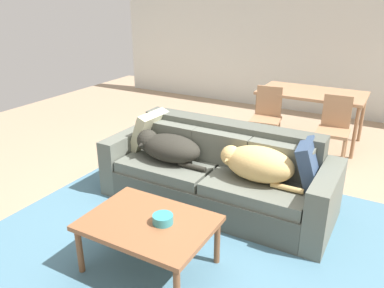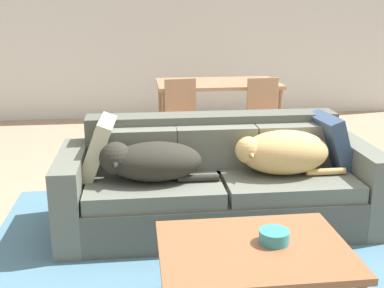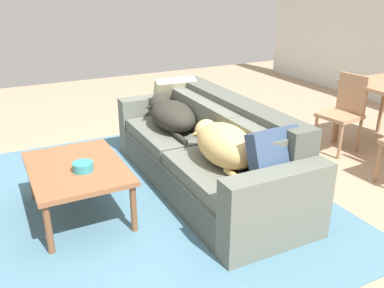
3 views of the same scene
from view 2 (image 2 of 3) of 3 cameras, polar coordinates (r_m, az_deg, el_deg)
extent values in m
plane|color=tan|center=(3.74, 3.33, -10.22)|extent=(10.00, 10.00, 0.00)
cube|color=silver|center=(7.32, -2.11, 13.84)|extent=(8.00, 0.12, 2.70)
cube|color=slate|center=(3.19, 5.45, -15.23)|extent=(3.41, 3.19, 0.01)
cube|color=#4D5149|center=(3.73, 3.23, -7.57)|extent=(2.02, 0.90, 0.32)
cube|color=#5F6359|center=(3.59, -4.68, -4.71)|extent=(0.98, 0.86, 0.12)
cube|color=#5F6359|center=(3.76, 10.91, -4.01)|extent=(0.98, 0.86, 0.12)
cube|color=#4D5149|center=(3.87, 2.54, 0.83)|extent=(2.02, 0.25, 0.39)
cube|color=#5F6359|center=(3.65, -6.74, -0.74)|extent=(0.62, 0.16, 0.33)
cube|color=#5F6359|center=(3.70, 3.00, -0.42)|extent=(0.62, 0.16, 0.33)
cube|color=#5F6359|center=(3.85, 12.22, -0.11)|extent=(0.62, 0.16, 0.33)
cube|color=#5F6359|center=(3.65, -14.13, -5.95)|extent=(0.19, 0.89, 0.63)
cube|color=#5F6359|center=(4.00, 19.10, -4.42)|extent=(0.19, 0.89, 0.63)
ellipsoid|color=#2A2822|center=(3.44, -4.37, -2.10)|extent=(0.67, 0.40, 0.28)
sphere|color=#2A2822|center=(3.42, -9.14, -1.70)|extent=(0.24, 0.24, 0.24)
cone|color=black|center=(3.32, -9.21, -2.46)|extent=(0.11, 0.13, 0.11)
cylinder|color=#2A2822|center=(3.43, 0.76, -4.10)|extent=(0.30, 0.05, 0.05)
ellipsoid|color=tan|center=(3.62, 11.09, -1.00)|extent=(0.67, 0.39, 0.33)
sphere|color=tan|center=(3.52, 6.80, -0.73)|extent=(0.20, 0.20, 0.20)
cone|color=#9C7F4D|center=(3.44, 7.13, -1.32)|extent=(0.09, 0.11, 0.09)
cylinder|color=tan|center=(3.70, 15.78, -3.21)|extent=(0.30, 0.05, 0.05)
cube|color=#B3B18E|center=(3.63, -11.23, -0.41)|extent=(0.29, 0.46, 0.46)
cube|color=#344968|center=(3.92, 16.28, 0.32)|extent=(0.28, 0.44, 0.44)
cube|color=brown|center=(2.58, 7.45, -12.52)|extent=(1.00, 0.73, 0.04)
cylinder|color=brown|center=(2.91, -3.22, -13.99)|extent=(0.05, 0.05, 0.41)
cylinder|color=brown|center=(3.08, 14.18, -12.59)|extent=(0.05, 0.05, 0.41)
cylinder|color=teal|center=(2.61, 9.83, -10.90)|extent=(0.16, 0.16, 0.07)
cube|color=#A97C58|center=(5.89, 3.10, 7.27)|extent=(1.48, 0.84, 0.04)
cylinder|color=#8F694A|center=(5.52, -3.40, 2.62)|extent=(0.05, 0.05, 0.72)
cylinder|color=#8F694A|center=(5.77, 10.47, 2.97)|extent=(0.05, 0.05, 0.72)
cylinder|color=#8F694A|center=(6.24, -3.82, 4.22)|extent=(0.05, 0.05, 0.72)
cylinder|color=#8F694A|center=(6.46, 8.56, 4.49)|extent=(0.05, 0.05, 0.72)
cube|color=#A97C58|center=(5.31, -0.94, 2.76)|extent=(0.45, 0.45, 0.04)
cube|color=#A97C58|center=(5.43, -1.41, 5.60)|extent=(0.36, 0.09, 0.43)
cylinder|color=#986F4F|center=(5.17, -2.31, -0.16)|extent=(0.04, 0.04, 0.40)
cylinder|color=#986F4F|center=(5.25, 1.31, 0.11)|extent=(0.04, 0.04, 0.40)
cylinder|color=#986F4F|center=(5.49, -3.08, 0.81)|extent=(0.04, 0.04, 0.40)
cylinder|color=#986F4F|center=(5.57, 0.35, 1.05)|extent=(0.04, 0.04, 0.40)
cube|color=#A97C58|center=(5.43, 8.93, 2.86)|extent=(0.42, 0.42, 0.04)
cube|color=#A97C58|center=(5.55, 8.45, 5.66)|extent=(0.36, 0.05, 0.43)
cylinder|color=#986F4F|center=(5.28, 7.64, 0.04)|extent=(0.04, 0.04, 0.40)
cylinder|color=#986F4F|center=(5.38, 11.10, 0.21)|extent=(0.04, 0.04, 0.40)
cylinder|color=#986F4F|center=(5.59, 6.63, 1.00)|extent=(0.04, 0.04, 0.40)
cylinder|color=#986F4F|center=(5.69, 9.92, 1.15)|extent=(0.04, 0.04, 0.40)
camera|label=1|loc=(2.19, 83.65, 14.18)|focal=35.82mm
camera|label=3|loc=(4.07, 60.95, 10.81)|focal=38.66mm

